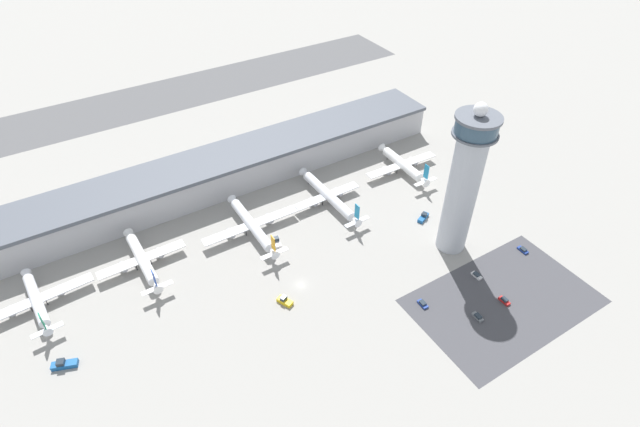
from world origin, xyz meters
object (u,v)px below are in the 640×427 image
control_tower (464,181)px  car_maroon_suv (504,301)px  airplane_gate_alpha (36,300)px  service_truck_fuel (64,364)px  service_truck_catering (285,301)px  car_navy_sedan (477,275)px  airplane_gate_bravo (142,259)px  airplane_gate_echo (403,165)px  car_white_wagon (478,317)px  service_truck_water (423,217)px  car_green_van (523,250)px  service_truck_baggage (277,242)px  airplane_gate_charlie (252,225)px  airplane_gate_delta (328,196)px  car_silver_sedan (423,304)px

control_tower → car_maroon_suv: size_ratio=14.60×
airplane_gate_alpha → service_truck_fuel: airplane_gate_alpha is taller
service_truck_catering → car_navy_sedan: (65.63, -25.80, -0.41)m
control_tower → airplane_gate_alpha: control_tower is taller
service_truck_fuel → car_maroon_suv: size_ratio=1.93×
service_truck_fuel → airplane_gate_bravo: bearing=41.1°
control_tower → car_navy_sedan: 35.11m
airplane_gate_echo → car_maroon_suv: bearing=-103.4°
airplane_gate_echo → car_white_wagon: 86.69m
airplane_gate_bravo → service_truck_water: airplane_gate_bravo is taller
service_truck_catering → car_green_van: service_truck_catering is taller
service_truck_baggage → car_navy_sedan: 76.10m
airplane_gate_charlie → service_truck_fuel: 80.03m
service_truck_water → car_maroon_suv: 49.14m
service_truck_fuel → car_white_wagon: service_truck_fuel is taller
airplane_gate_delta → airplane_gate_echo: size_ratio=1.16×
service_truck_catering → car_white_wagon: size_ratio=1.42×
car_white_wagon → car_green_van: bearing=20.3°
airplane_gate_echo → service_truck_baggage: size_ratio=5.71×
airplane_gate_delta → car_silver_sedan: size_ratio=10.18×
airplane_gate_alpha → car_navy_sedan: airplane_gate_alpha is taller
airplane_gate_echo → service_truck_water: (-13.88, -31.35, -3.08)m
airplane_gate_charlie → car_green_van: size_ratio=9.22×
control_tower → airplane_gate_delta: 60.24m
service_truck_catering → car_green_van: bearing=-15.7°
airplane_gate_delta → car_green_van: bearing=-53.2°
airplane_gate_delta → car_maroon_suv: bearing=-73.8°
car_green_van → car_silver_sedan: bearing=-179.7°
service_truck_catering → service_truck_water: (70.41, 9.36, -0.05)m
airplane_gate_bravo → car_maroon_suv: (101.66, -81.85, -3.53)m
car_white_wagon → car_green_van: 41.01m
airplane_gate_charlie → airplane_gate_bravo: bearing=174.6°
airplane_gate_bravo → car_navy_sedan: bearing=-33.7°
control_tower → car_white_wagon: bearing=-118.0°
control_tower → airplane_gate_echo: size_ratio=1.65×
service_truck_baggage → car_white_wagon: bearing=-58.8°
car_white_wagon → airplane_gate_alpha: bearing=146.8°
service_truck_catering → service_truck_baggage: 29.87m
airplane_gate_echo → service_truck_baggage: airplane_gate_echo is taller
airplane_gate_echo → car_white_wagon: size_ratio=8.62×
car_white_wagon → airplane_gate_echo: bearing=68.2°
service_truck_baggage → car_navy_sedan: size_ratio=1.54×
service_truck_catering → car_silver_sedan: (40.10, -25.74, -0.43)m
service_truck_water → service_truck_fuel: bearing=178.4°
service_truck_catering → car_silver_sedan: 47.65m
car_navy_sedan → car_green_van: 25.00m
airplane_gate_bravo → car_green_van: (127.12, -67.83, -3.58)m
service_truck_water → car_white_wagon: (-18.23, -49.10, -0.37)m
service_truck_water → car_navy_sedan: bearing=-97.7°
car_maroon_suv → airplane_gate_delta: bearing=106.2°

